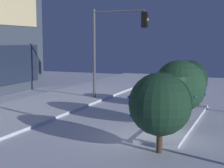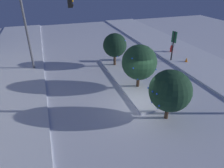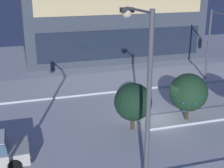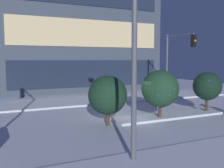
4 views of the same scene
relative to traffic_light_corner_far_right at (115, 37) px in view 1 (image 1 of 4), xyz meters
name	(u,v)px [view 1 (image 1 of 4)]	position (x,y,z in m)	size (l,w,h in m)	color
ground	(150,139)	(-8.05, -4.83, -4.30)	(52.00, 52.00, 0.00)	silver
median_strip	(179,120)	(-4.38, -5.28, -4.23)	(9.00, 1.80, 0.14)	silver
traffic_light_corner_far_right	(115,37)	(0.00, 0.00, 0.00)	(0.32, 3.97, 6.19)	#565960
decorated_tree_median	(190,78)	(-1.56, -5.31, -2.38)	(2.02, 2.02, 2.94)	#473323
decorated_tree_left_of_median	(160,104)	(-9.54, -5.62, -2.51)	(2.27, 2.31, 2.93)	#473323
decorated_tree_right_of_median	(180,86)	(-5.83, -5.57, -2.32)	(2.40, 2.44, 3.18)	#473323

